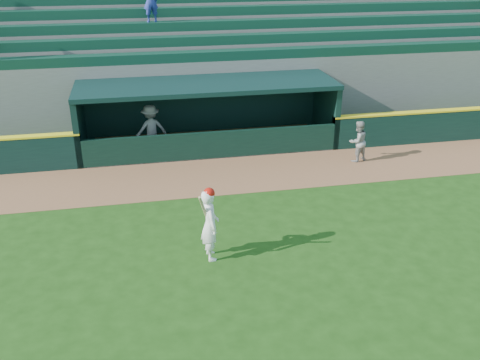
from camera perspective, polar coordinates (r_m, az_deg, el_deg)
The scene contains 7 objects.
ground at distance 13.50m, azimuth 1.34°, elevation -7.79°, with size 120.00×120.00×0.00m, color #1B4110.
warning_track at distance 17.77m, azimuth -2.09°, elevation 0.47°, with size 40.00×3.00×0.01m, color brown.
dugout_player_front at distance 19.16m, azimuth 12.45°, elevation 4.05°, with size 0.71×0.56×1.47m, color #9A9995.
dugout_player_inside at distance 19.76m, azimuth -9.48°, elevation 5.41°, with size 1.15×0.66×1.78m, color gray.
dugout at distance 20.19m, azimuth -3.60°, elevation 7.49°, with size 9.40×2.80×2.46m.
stands at distance 24.33m, azimuth -5.24°, elevation 12.87°, with size 34.50×6.30×7.03m.
batter_at_plate at distance 12.88m, azimuth -3.23°, elevation -4.65°, with size 0.56×0.81×1.90m.
Camera 1 is at (-2.55, -11.16, 7.16)m, focal length 40.00 mm.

